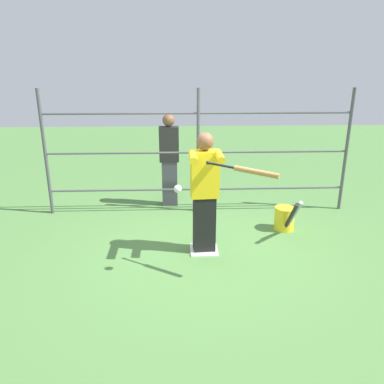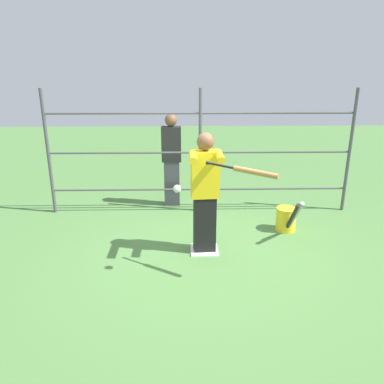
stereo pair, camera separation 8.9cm
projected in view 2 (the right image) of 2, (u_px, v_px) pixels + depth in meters
ground_plane at (204, 250)px, 5.52m from camera, size 24.00×24.00×0.00m
home_plate at (204, 250)px, 5.52m from camera, size 0.40×0.40×0.02m
fence_backstop at (200, 152)px, 6.68m from camera, size 5.45×0.06×2.24m
batter at (205, 190)px, 5.21m from camera, size 0.45×0.60×1.75m
baseball_bat_swinging at (249, 171)px, 4.34m from camera, size 0.81×0.55×0.10m
softball_in_flight at (177, 189)px, 4.49m from camera, size 0.10×0.10×0.10m
bat_bucket at (287, 219)px, 6.11m from camera, size 0.34×0.81×0.69m
bystander_behind_fence at (172, 159)px, 7.07m from camera, size 0.36×0.23×1.76m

